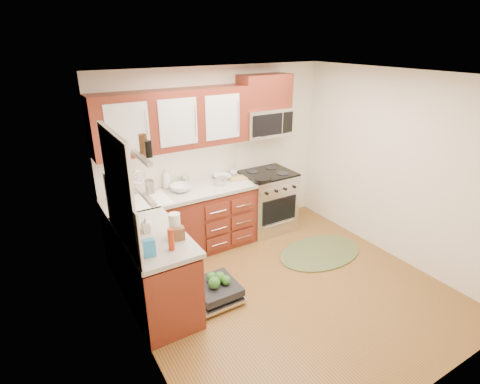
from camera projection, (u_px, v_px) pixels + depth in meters
floor at (287, 289)px, 4.58m from camera, size 3.50×3.50×0.00m
ceiling at (300, 76)px, 3.62m from camera, size 3.50×3.50×0.00m
wall_back at (218, 155)px, 5.48m from camera, size 3.50×0.04×2.50m
wall_front at (444, 276)px, 2.71m from camera, size 3.50×0.04×2.50m
wall_left at (135, 235)px, 3.26m from camera, size 0.04×3.50×2.50m
wall_right at (397, 168)px, 4.93m from camera, size 0.04×3.50×2.50m
base_cabinet_back at (183, 225)px, 5.22m from camera, size 2.05×0.60×0.85m
base_cabinet_left at (156, 274)px, 4.14m from camera, size 0.60×1.25×0.85m
countertop_back at (182, 194)px, 5.03m from camera, size 2.07×0.64×0.05m
countertop_left at (153, 236)px, 3.96m from camera, size 0.64×1.27×0.05m
backsplash_back at (172, 166)px, 5.14m from camera, size 2.05×0.02×0.57m
backsplash_left at (121, 216)px, 3.70m from camera, size 0.02×1.25×0.57m
upper_cabinets at (173, 120)px, 4.76m from camera, size 2.05×0.35×0.75m
cabinet_over_mw at (264, 91)px, 5.33m from camera, size 0.76×0.35×0.47m
range at (267, 201)px, 5.85m from camera, size 0.76×0.64×0.95m
microwave at (265, 122)px, 5.47m from camera, size 0.76×0.38×0.40m
sink at (145, 210)px, 4.80m from camera, size 0.62×0.50×0.26m
dishwasher at (213, 292)px, 4.37m from camera, size 0.70×0.60×0.20m
window at (118, 185)px, 3.55m from camera, size 0.03×1.05×1.05m
window_blind at (116, 151)px, 3.44m from camera, size 0.02×0.96×0.40m
shelf_upper at (141, 158)px, 2.69m from camera, size 0.04×0.40×0.03m
shelf_lower at (145, 196)px, 2.81m from camera, size 0.04×0.40×0.03m
rug at (320, 252)px, 5.33m from camera, size 1.47×1.17×0.02m
skillet at (262, 179)px, 5.33m from camera, size 0.35×0.35×0.05m
stock_pot at (221, 181)px, 5.24m from camera, size 0.23×0.23×0.11m
cutting_board at (238, 178)px, 5.48m from camera, size 0.28×0.19×0.02m
canister at (185, 180)px, 5.23m from camera, size 0.12×0.12×0.15m
paper_towel_roll at (175, 225)px, 3.86m from camera, size 0.15×0.15×0.26m
mustard_bottle at (134, 228)px, 3.83m from camera, size 0.08×0.08×0.23m
red_bottle at (171, 239)px, 3.62m from camera, size 0.08×0.08×0.23m
wooden_box at (178, 233)px, 3.83m from camera, size 0.15×0.12×0.13m
blue_carton at (149, 248)px, 3.53m from camera, size 0.12×0.08×0.18m
bowl_a at (222, 177)px, 5.47m from camera, size 0.30×0.30×0.06m
bowl_b at (181, 188)px, 5.04m from camera, size 0.29×0.29×0.09m
cup at (233, 173)px, 5.61m from camera, size 0.15×0.15×0.09m
soap_bottle_a at (166, 178)px, 5.10m from camera, size 0.13×0.13×0.28m
soap_bottle_b at (146, 225)px, 3.96m from camera, size 0.08×0.08×0.17m
soap_bottle_c at (146, 224)px, 4.00m from camera, size 0.15×0.15×0.16m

